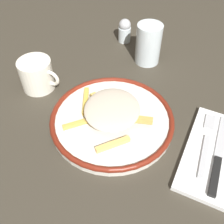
% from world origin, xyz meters
% --- Properties ---
extents(ground_plane, '(2.60, 2.60, 0.00)m').
position_xyz_m(ground_plane, '(0.00, 0.00, 0.00)').
color(ground_plane, '#393429').
extents(plate, '(0.29, 0.29, 0.02)m').
position_xyz_m(plate, '(0.00, 0.00, 0.01)').
color(plate, white).
rests_on(plate, ground_plane).
extents(fries_heap, '(0.20, 0.19, 0.04)m').
position_xyz_m(fries_heap, '(-0.00, 0.00, 0.04)').
color(fries_heap, '#E3BB4F').
rests_on(fries_heap, plate).
extents(napkin, '(0.14, 0.23, 0.01)m').
position_xyz_m(napkin, '(0.24, 0.01, 0.01)').
color(napkin, white).
rests_on(napkin, ground_plane).
extents(fork, '(0.03, 0.18, 0.00)m').
position_xyz_m(fork, '(0.21, 0.02, 0.01)').
color(fork, silver).
rests_on(fork, napkin).
extents(knife, '(0.02, 0.21, 0.01)m').
position_xyz_m(knife, '(0.24, -0.01, 0.01)').
color(knife, black).
rests_on(knife, napkin).
extents(water_glass, '(0.07, 0.07, 0.11)m').
position_xyz_m(water_glass, '(-0.01, 0.27, 0.06)').
color(water_glass, silver).
rests_on(water_glass, ground_plane).
extents(coffee_mug, '(0.11, 0.08, 0.08)m').
position_xyz_m(coffee_mug, '(-0.23, 0.04, 0.04)').
color(coffee_mug, white).
rests_on(coffee_mug, ground_plane).
extents(salt_shaker, '(0.04, 0.04, 0.07)m').
position_xyz_m(salt_shaker, '(-0.11, 0.34, 0.04)').
color(salt_shaker, silver).
rests_on(salt_shaker, ground_plane).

